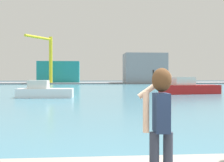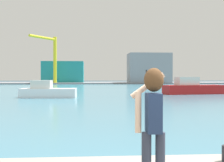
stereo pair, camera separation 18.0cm
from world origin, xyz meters
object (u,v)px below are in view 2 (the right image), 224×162
at_px(boat_moored, 47,91).
at_px(warehouse_left, 63,72).
at_px(person_photographer, 153,115).
at_px(warehouse_right, 149,68).
at_px(boat_moored_2, 192,88).
at_px(port_crane, 52,54).

height_order(boat_moored, warehouse_left, warehouse_left).
relative_size(person_photographer, warehouse_left, 0.14).
bearing_deg(warehouse_right, warehouse_left, 167.34).
relative_size(boat_moored, warehouse_left, 0.46).
relative_size(person_photographer, boat_moored_2, 0.22).
distance_m(boat_moored_2, warehouse_left, 62.57).
xyz_separation_m(boat_moored, warehouse_right, (22.25, 57.82, 4.11)).
distance_m(boat_moored, warehouse_right, 62.09).
height_order(person_photographer, boat_moored, person_photographer).
bearing_deg(warehouse_left, boat_moored, -86.47).
height_order(boat_moored_2, warehouse_left, warehouse_left).
distance_m(boat_moored, boat_moored_2, 18.17).
distance_m(warehouse_right, port_crane, 29.11).
bearing_deg(warehouse_right, port_crane, -173.76).
bearing_deg(warehouse_right, boat_moored, -111.04).
height_order(person_photographer, boat_moored_2, person_photographer).
xyz_separation_m(person_photographer, warehouse_left, (-9.38, 91.90, 1.94)).
bearing_deg(warehouse_left, person_photographer, -84.17).
xyz_separation_m(boat_moored_2, warehouse_right, (4.77, 52.85, 3.99)).
bearing_deg(port_crane, warehouse_left, 74.51).
height_order(warehouse_left, port_crane, port_crane).
bearing_deg(person_photographer, boat_moored, 12.75).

